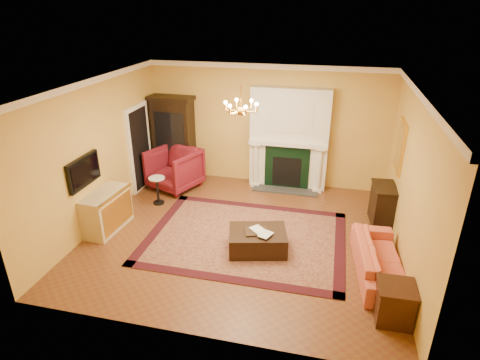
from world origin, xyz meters
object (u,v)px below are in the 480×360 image
(wingback_armchair, at_px, (174,167))
(console_table, at_px, (382,205))
(commode, at_px, (106,211))
(china_cabinet, at_px, (174,140))
(pedestal_table, at_px, (158,189))
(end_table, at_px, (394,304))
(coral_sofa, at_px, (381,255))
(leather_ottoman, at_px, (258,240))

(wingback_armchair, relative_size, console_table, 1.37)
(wingback_armchair, xyz_separation_m, commode, (-0.60, -2.22, -0.15))
(china_cabinet, distance_m, pedestal_table, 1.73)
(end_table, bearing_deg, china_cabinet, 140.03)
(pedestal_table, relative_size, console_table, 0.80)
(wingback_armchair, distance_m, pedestal_table, 0.93)
(end_table, bearing_deg, commode, 165.74)
(wingback_armchair, relative_size, coral_sofa, 0.58)
(wingback_armchair, height_order, leather_ottoman, wingback_armchair)
(wingback_armchair, height_order, pedestal_table, wingback_armchair)
(leather_ottoman, bearing_deg, end_table, -43.94)
(end_table, bearing_deg, console_table, 88.84)
(china_cabinet, xyz_separation_m, wingback_armchair, (0.25, -0.67, -0.48))
(china_cabinet, distance_m, leather_ottoman, 4.15)
(china_cabinet, relative_size, leather_ottoman, 1.96)
(china_cabinet, bearing_deg, coral_sofa, -28.26)
(commode, height_order, leather_ottoman, commode)
(coral_sofa, height_order, end_table, coral_sofa)
(pedestal_table, height_order, leather_ottoman, pedestal_table)
(wingback_armchair, bearing_deg, console_table, 14.30)
(wingback_armchair, distance_m, commode, 2.30)
(console_table, bearing_deg, commode, -169.07)
(end_table, bearing_deg, pedestal_table, 151.30)
(wingback_armchair, bearing_deg, pedestal_table, -71.68)
(end_table, height_order, console_table, console_table)
(pedestal_table, distance_m, end_table, 5.59)
(coral_sofa, relative_size, leather_ottoman, 1.82)
(wingback_armchair, bearing_deg, china_cabinet, 131.98)
(end_table, distance_m, leather_ottoman, 2.65)
(pedestal_table, xyz_separation_m, console_table, (4.97, 0.27, 0.03))
(end_table, distance_m, console_table, 2.96)
(wingback_armchair, height_order, commode, wingback_armchair)
(commode, bearing_deg, pedestal_table, 71.01)
(coral_sofa, relative_size, console_table, 2.36)
(china_cabinet, distance_m, coral_sofa, 5.94)
(leather_ottoman, bearing_deg, coral_sofa, -19.41)
(end_table, relative_size, leather_ottoman, 0.55)
(wingback_armchair, relative_size, pedestal_table, 1.71)
(commode, xyz_separation_m, end_table, (5.45, -1.38, -0.12))
(commode, bearing_deg, wingback_armchair, 78.58)
(coral_sofa, xyz_separation_m, console_table, (0.17, 1.84, 0.03))
(pedestal_table, distance_m, coral_sofa, 5.04)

